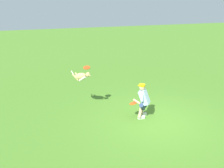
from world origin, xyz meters
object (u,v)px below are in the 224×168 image
(person, at_px, (143,100))
(frisbee_flying, at_px, (87,68))
(dog, at_px, (81,76))
(frisbee_held, at_px, (133,103))

(person, relative_size, frisbee_flying, 4.95)
(dog, height_order, frisbee_flying, frisbee_flying)
(frisbee_flying, bearing_deg, dog, -41.67)
(dog, height_order, frisbee_held, dog)
(person, xyz_separation_m, frisbee_flying, (1.75, -1.41, 1.00))
(dog, bearing_deg, frisbee_flying, 10.97)
(frisbee_held, bearing_deg, dog, -45.21)
(dog, distance_m, frisbee_held, 2.32)
(dog, relative_size, frisbee_held, 3.03)
(person, bearing_deg, frisbee_flying, 1.56)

